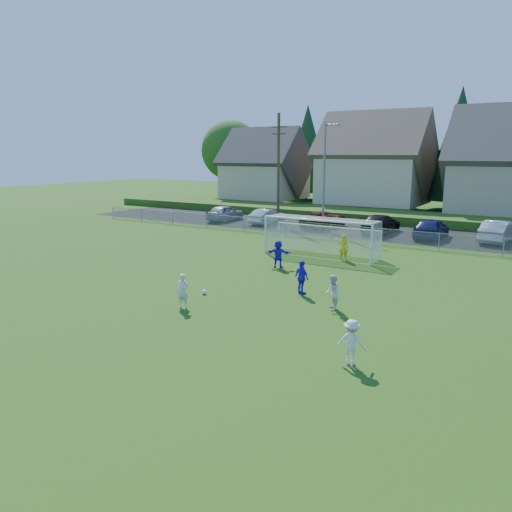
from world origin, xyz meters
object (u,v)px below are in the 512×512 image
object	(u,v)px
soccer_ball	(204,292)
goalkeeper	(344,247)
car_e	(431,228)
player_blue_a	(302,277)
player_white_a	(183,291)
car_d	(380,224)
car_b	(267,216)
player_white_b	(332,293)
car_a	(225,213)
player_white_c	(352,342)
car_c	(324,219)
player_blue_b	(278,254)
car_f	(498,231)
soccer_goal	(322,231)

from	to	relation	value
soccer_ball	goalkeeper	distance (m)	10.98
goalkeeper	car_e	bearing A→B (deg)	-125.91
player_blue_a	player_white_a	bearing A→B (deg)	80.68
car_d	car_b	bearing A→B (deg)	1.48
player_white_b	car_e	world-z (taller)	car_e
car_a	car_e	xyz separation A→B (m)	(19.57, 0.07, 0.03)
player_blue_a	goalkeeper	size ratio (longest dim) A/B	0.99
player_white_b	player_white_c	distance (m)	5.57
player_white_c	goalkeeper	world-z (taller)	goalkeeper
player_white_a	player_white_b	distance (m)	6.39
car_c	car_e	size ratio (longest dim) A/B	1.09
car_a	car_c	world-z (taller)	car_a
player_blue_b	car_b	world-z (taller)	player_blue_b
player_white_c	car_e	world-z (taller)	car_e
player_white_b	car_b	distance (m)	26.14
player_white_b	player_blue_a	size ratio (longest dim) A/B	0.94
soccer_ball	car_b	bearing A→B (deg)	113.75
car_e	car_f	world-z (taller)	car_f
player_white_a	player_white_c	xyz separation A→B (m)	(8.30, -1.67, -0.01)
player_white_b	car_a	size ratio (longest dim) A/B	0.33
player_white_c	car_d	size ratio (longest dim) A/B	0.28
player_white_b	car_b	size ratio (longest dim) A/B	0.36
soccer_ball	car_c	size ratio (longest dim) A/B	0.04
car_d	car_e	bearing A→B (deg)	170.23
player_white_a	soccer_goal	size ratio (longest dim) A/B	0.20
player_blue_a	car_f	xyz separation A→B (m)	(6.04, 20.09, 0.01)
player_white_c	car_f	size ratio (longest dim) A/B	0.30
player_white_a	car_e	xyz separation A→B (m)	(4.82, 23.79, 0.06)
soccer_ball	soccer_goal	size ratio (longest dim) A/B	0.03
car_c	car_e	xyz separation A→B (m)	(9.51, -0.98, 0.09)
car_c	car_f	bearing A→B (deg)	-175.28
player_white_b	car_d	distance (m)	21.88
car_b	soccer_goal	bearing A→B (deg)	136.79
goalkeeper	car_b	size ratio (longest dim) A/B	0.39
car_f	soccer_goal	distance (m)	14.54
player_white_c	car_a	world-z (taller)	car_a
car_a	goalkeeper	bearing A→B (deg)	145.64
player_white_c	player_blue_a	distance (m)	8.04
player_blue_b	car_d	distance (m)	15.60
player_blue_a	car_a	size ratio (longest dim) A/B	0.35
player_blue_a	car_f	distance (m)	20.98
player_blue_a	soccer_goal	xyz separation A→B (m)	(-2.95, 8.69, 0.82)
player_white_c	soccer_ball	bearing A→B (deg)	-30.55
player_white_a	car_c	world-z (taller)	player_white_a
player_white_a	player_white_c	world-z (taller)	player_white_a
car_f	car_d	bearing A→B (deg)	6.60
soccer_ball	goalkeeper	bearing A→B (deg)	76.11
car_f	soccer_goal	world-z (taller)	soccer_goal
car_a	soccer_goal	bearing A→B (deg)	144.19
player_blue_b	car_c	bearing A→B (deg)	-85.80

